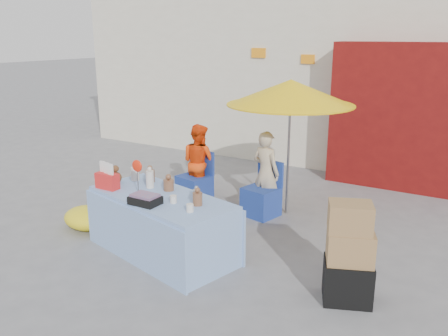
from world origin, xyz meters
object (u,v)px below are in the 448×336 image
Objects in this scene: chair_left at (195,187)px; umbrella at (291,93)px; vendor_orange at (199,162)px; market_table at (161,224)px; chair_right at (262,200)px; vendor_beige at (266,173)px; box_stack at (349,257)px.

umbrella reaches higher than chair_left.
vendor_orange reaches higher than chair_left.
market_table reaches higher than chair_right.
market_table is 1.92m from chair_right.
vendor_beige reaches higher than box_stack.
vendor_beige is at bearing 104.37° from chair_right.
chair_right is 0.41× the size of umbrella.
chair_left is (-0.75, 1.85, -0.14)m from market_table.
chair_right is at bearing -136.17° from umbrella.
chair_right is 0.65× the size of vendor_beige.
chair_left is 2.27m from umbrella.
box_stack is at bearing -51.93° from umbrella.
market_table is at bearing -177.38° from box_stack.
umbrella is (0.30, 0.15, 1.24)m from vendor_beige.
market_table is 1.05× the size of umbrella.
box_stack is (1.88, -1.74, 0.25)m from chair_right.
vendor_orange is at bearing -173.26° from chair_right.
market_table is 1.67× the size of vendor_beige.
market_table is at bearing -92.11° from chair_right.
vendor_beige is (1.25, 0.00, 0.01)m from vendor_orange.
vendor_orange is 3.66m from box_stack.
market_table is 2.58× the size of chair_left.
vendor_orange is (-0.00, 0.13, 0.40)m from chair_left.
umbrella is at bearing -161.60° from vendor_orange.
market_table reaches higher than box_stack.
market_table is 2.14m from vendor_orange.
chair_right is at bearing 104.37° from vendor_beige.
box_stack reaches higher than chair_left.
box_stack is at bearing 161.99° from vendor_orange.
vendor_orange is 0.62× the size of umbrella.
chair_left is 0.41× the size of umbrella.
market_table is 2.38m from box_stack.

